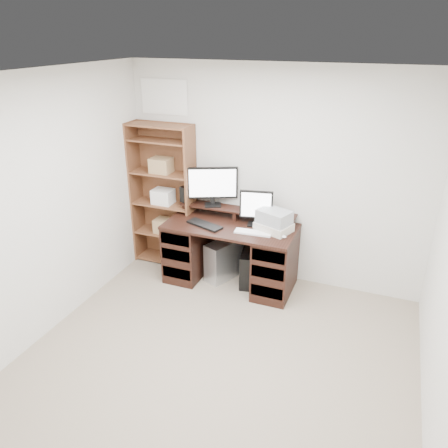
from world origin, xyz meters
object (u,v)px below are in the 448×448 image
Objects in this scene: desk at (231,253)px; tower_silver at (224,259)px; printer at (274,227)px; monitor_wide at (213,184)px; bookshelf at (164,194)px; tower_black at (249,267)px; monitor_small at (256,207)px.

desk is 3.11× the size of tower_silver.
printer reaches higher than desk.
monitor_wide is 0.69m from bookshelf.
monitor_wide is 0.31× the size of bookshelf.
bookshelf is (-0.97, 0.21, 0.53)m from desk.
printer is 0.83m from tower_silver.
desk is 4.04× the size of printer.
desk is 0.29m from tower_black.
monitor_wide is (-0.32, 0.22, 0.74)m from desk.
monitor_wide reaches higher than tower_black.
bookshelf is at bearing -167.97° from printer.
tower_silver is 0.27× the size of bookshelf.
monitor_wide is at bearing 152.62° from tower_black.
tower_silver is (-0.11, 0.07, -0.15)m from desk.
monitor_wide is 1.36× the size of monitor_small.
monitor_wide is 1.15× the size of tower_silver.
monitor_small is 0.92× the size of tower_black.
monitor_wide is at bearing -173.93° from printer.
monitor_wide is 0.93m from tower_silver.
monitor_wide is at bearing 166.76° from tower_silver.
bookshelf reaches higher than printer.
tower_black is 0.25× the size of bookshelf.
monitor_small reaches higher than tower_black.
monitor_wide is at bearing 158.33° from monitor_small.
bookshelf is (-1.23, 0.10, -0.05)m from monitor_small.
printer is (0.50, 0.03, 0.41)m from desk.
monitor_small reaches higher than tower_silver.
printer is at bearing -15.67° from tower_black.
printer is 0.65m from tower_black.
printer is at bearing -31.36° from monitor_small.
tower_silver is 0.33m from tower_black.
printer is 1.49m from bookshelf.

